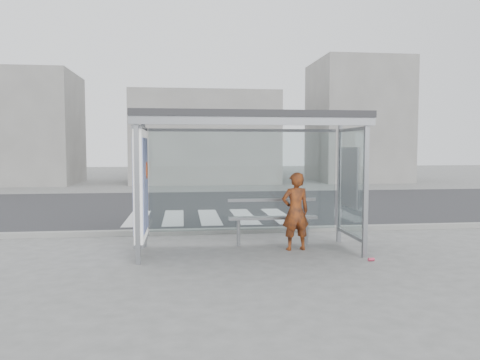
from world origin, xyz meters
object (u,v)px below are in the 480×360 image
at_px(bus_shelter, 229,147).
at_px(person, 295,211).
at_px(bench, 273,218).
at_px(soda_can, 371,259).

distance_m(bus_shelter, person, 1.78).
bearing_deg(bench, bus_shelter, -151.04).
xyz_separation_m(bus_shelter, soda_can, (2.38, -1.05, -1.95)).
bearing_deg(bus_shelter, soda_can, -23.73).
relative_size(bench, soda_can, 16.79).
relative_size(bus_shelter, soda_can, 39.33).
distance_m(person, bench, 0.66).
relative_size(person, soda_can, 13.89).
bearing_deg(person, bench, -64.36).
relative_size(person, bench, 0.83).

